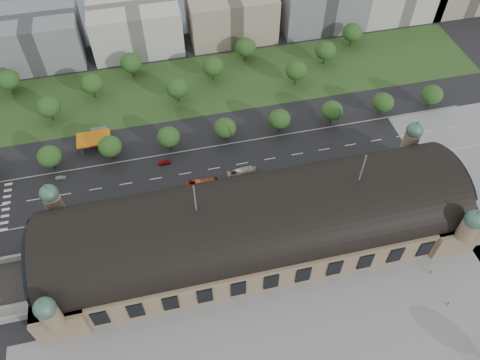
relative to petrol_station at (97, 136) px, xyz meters
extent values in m
plane|color=black|center=(53.91, -65.28, -2.95)|extent=(900.00, 900.00, 0.00)
cube|color=#8E7558|center=(53.91, -65.28, 3.05)|extent=(150.00, 40.00, 12.00)
cube|color=#8E7558|center=(-13.09, -65.28, 3.05)|extent=(16.00, 43.00, 12.00)
cube|color=#8E7558|center=(120.91, -65.28, 3.05)|extent=(16.00, 43.00, 12.00)
cylinder|color=black|center=(53.91, -65.28, 9.05)|extent=(144.00, 37.60, 37.60)
cylinder|color=black|center=(-19.09, -65.28, 11.05)|extent=(1.20, 32.00, 32.00)
cylinder|color=black|center=(126.91, -65.28, 11.05)|extent=(1.20, 32.00, 32.00)
cylinder|color=#8E7558|center=(-13.09, -44.28, 13.05)|extent=(6.00, 6.00, 8.00)
sphere|color=#416958|center=(-13.09, -44.28, 18.55)|extent=(6.40, 6.40, 6.40)
cone|color=#416958|center=(-13.09, -44.28, 22.55)|extent=(1.00, 1.00, 2.50)
cylinder|color=#8E7558|center=(120.91, -44.28, 13.05)|extent=(6.00, 6.00, 8.00)
sphere|color=#416958|center=(120.91, -44.28, 18.55)|extent=(6.40, 6.40, 6.40)
cone|color=#416958|center=(120.91, -44.28, 22.55)|extent=(1.00, 1.00, 2.50)
cylinder|color=#8E7558|center=(-13.09, -86.28, 13.05)|extent=(6.00, 6.00, 8.00)
sphere|color=#416958|center=(-13.09, -86.28, 18.55)|extent=(6.40, 6.40, 6.40)
cone|color=#416958|center=(-13.09, -86.28, 22.55)|extent=(1.00, 1.00, 2.50)
cylinder|color=#8E7558|center=(120.91, -86.28, 13.05)|extent=(6.00, 6.00, 8.00)
sphere|color=#416958|center=(120.91, -86.28, 18.55)|extent=(6.40, 6.40, 6.40)
cone|color=#416958|center=(120.91, -86.28, 22.55)|extent=(1.00, 1.00, 2.50)
cylinder|color=#59595B|center=(33.91, -65.28, 28.55)|extent=(0.50, 0.50, 12.00)
cylinder|color=#59595B|center=(88.91, -65.28, 28.55)|extent=(0.50, 0.50, 12.00)
cube|color=gray|center=(63.91, -109.28, -2.95)|extent=(190.00, 48.00, 0.12)
cube|color=black|center=(33.91, -27.28, -2.95)|extent=(260.00, 26.00, 0.10)
cube|color=#2A491D|center=(38.91, 27.72, -2.95)|extent=(300.00, 45.00, 0.10)
cube|color=#C9680B|center=(-1.09, -3.28, 1.75)|extent=(14.00, 9.00, 0.70)
cube|color=#59595B|center=(0.91, 2.72, -1.35)|extent=(7.00, 5.00, 3.20)
cylinder|color=#59595B|center=(-6.59, -0.08, -0.75)|extent=(0.50, 0.50, 4.40)
cylinder|color=#59595B|center=(4.41, -0.08, -0.75)|extent=(0.50, 0.50, 4.40)
cylinder|color=#59595B|center=(-6.59, -6.48, -0.75)|extent=(0.50, 0.50, 4.40)
cylinder|color=#59595B|center=(4.41, -6.48, -0.75)|extent=(0.50, 0.50, 4.40)
cube|color=gray|center=(-26.09, 67.72, 9.05)|extent=(45.00, 32.00, 24.00)
cube|color=beige|center=(23.91, 67.72, 9.05)|extent=(45.00, 32.00, 24.00)
cube|color=tan|center=(73.91, 67.72, 9.05)|extent=(45.00, 32.00, 24.00)
cube|color=gray|center=(123.91, 67.72, 9.05)|extent=(45.00, 32.00, 24.00)
cylinder|color=#2D2116|center=(-18.09, -12.28, -0.79)|extent=(0.70, 0.70, 4.32)
ellipsoid|color=#264D1B|center=(-18.09, -12.28, 4.49)|extent=(9.60, 9.60, 8.16)
cylinder|color=#2D2116|center=(5.91, -12.28, -0.79)|extent=(0.70, 0.70, 4.32)
ellipsoid|color=#264D1B|center=(5.91, -12.28, 4.49)|extent=(9.60, 9.60, 8.16)
cylinder|color=#2D2116|center=(29.91, -12.28, -0.79)|extent=(0.70, 0.70, 4.32)
ellipsoid|color=#264D1B|center=(29.91, -12.28, 4.49)|extent=(9.60, 9.60, 8.16)
cylinder|color=#2D2116|center=(53.91, -12.28, -0.79)|extent=(0.70, 0.70, 4.32)
ellipsoid|color=#264D1B|center=(53.91, -12.28, 4.49)|extent=(9.60, 9.60, 8.16)
cylinder|color=#2D2116|center=(77.91, -12.28, -0.79)|extent=(0.70, 0.70, 4.32)
ellipsoid|color=#264D1B|center=(77.91, -12.28, 4.49)|extent=(9.60, 9.60, 8.16)
cylinder|color=#2D2116|center=(101.91, -12.28, -0.79)|extent=(0.70, 0.70, 4.32)
ellipsoid|color=#264D1B|center=(101.91, -12.28, 4.49)|extent=(9.60, 9.60, 8.16)
cylinder|color=#2D2116|center=(125.91, -12.28, -0.79)|extent=(0.70, 0.70, 4.32)
ellipsoid|color=#264D1B|center=(125.91, -12.28, 4.49)|extent=(9.60, 9.60, 8.16)
cylinder|color=#2D2116|center=(149.91, -12.28, -0.79)|extent=(0.70, 0.70, 4.32)
ellipsoid|color=#264D1B|center=(149.91, -12.28, 4.49)|extent=(9.60, 9.60, 8.16)
cylinder|color=#2D2116|center=(-38.09, 41.72, -0.61)|extent=(0.70, 0.70, 4.68)
ellipsoid|color=#264D1B|center=(-38.09, 41.72, 5.11)|extent=(10.40, 10.40, 8.84)
cylinder|color=#2D2116|center=(-19.09, 17.72, -0.61)|extent=(0.70, 0.70, 4.68)
ellipsoid|color=#264D1B|center=(-19.09, 17.72, 5.11)|extent=(10.40, 10.40, 8.84)
cylinder|color=#2D2116|center=(-0.09, 29.72, -0.61)|extent=(0.70, 0.70, 4.68)
ellipsoid|color=#264D1B|center=(-0.09, 29.72, 5.11)|extent=(10.40, 10.40, 8.84)
cylinder|color=#2D2116|center=(18.91, 41.72, -0.61)|extent=(0.70, 0.70, 4.68)
ellipsoid|color=#264D1B|center=(18.91, 41.72, 5.11)|extent=(10.40, 10.40, 8.84)
cylinder|color=#2D2116|center=(37.91, 17.72, -0.61)|extent=(0.70, 0.70, 4.68)
ellipsoid|color=#264D1B|center=(37.91, 17.72, 5.11)|extent=(10.40, 10.40, 8.84)
cylinder|color=#2D2116|center=(56.91, 29.72, -0.61)|extent=(0.70, 0.70, 4.68)
ellipsoid|color=#264D1B|center=(56.91, 29.72, 5.11)|extent=(10.40, 10.40, 8.84)
cylinder|color=#2D2116|center=(75.91, 41.72, -0.61)|extent=(0.70, 0.70, 4.68)
ellipsoid|color=#264D1B|center=(75.91, 41.72, 5.11)|extent=(10.40, 10.40, 8.84)
cylinder|color=#2D2116|center=(94.91, 17.72, -0.61)|extent=(0.70, 0.70, 4.68)
ellipsoid|color=#264D1B|center=(94.91, 17.72, 5.11)|extent=(10.40, 10.40, 8.84)
cylinder|color=#2D2116|center=(113.91, 29.72, -0.61)|extent=(0.70, 0.70, 4.68)
ellipsoid|color=#264D1B|center=(113.91, 29.72, 5.11)|extent=(10.40, 10.40, 8.84)
cylinder|color=#2D2116|center=(132.91, 41.72, -0.61)|extent=(0.70, 0.70, 4.68)
ellipsoid|color=#264D1B|center=(132.91, 41.72, 5.11)|extent=(10.40, 10.40, 8.84)
imported|color=#95969D|center=(-15.49, -18.67, -2.29)|extent=(4.02, 1.42, 1.32)
imported|color=maroon|center=(26.43, -19.88, -2.19)|extent=(5.25, 2.17, 1.52)
imported|color=#171F41|center=(54.85, -32.81, -2.28)|extent=(4.05, 1.94, 1.34)
imported|color=white|center=(116.05, -35.73, -2.25)|extent=(5.26, 2.88, 1.40)
imported|color=black|center=(-26.09, -44.28, -2.15)|extent=(4.82, 4.38, 1.60)
imported|color=maroon|center=(6.46, -44.28, -2.28)|extent=(5.26, 4.39, 1.34)
imported|color=#1B244D|center=(-14.62, -44.28, -2.22)|extent=(5.30, 4.42, 1.45)
imported|color=slate|center=(1.08, -44.28, -2.15)|extent=(4.89, 4.25, 1.59)
imported|color=silver|center=(19.45, -44.28, -2.21)|extent=(4.68, 3.67, 1.49)
imported|color=gray|center=(23.75, -40.28, -2.30)|extent=(5.13, 3.70, 1.30)
imported|color=black|center=(28.97, -40.28, -2.27)|extent=(5.01, 3.66, 1.35)
imported|color=#D04821|center=(39.71, -35.65, -1.16)|extent=(12.97, 3.75, 3.57)
imported|color=silver|center=(56.36, -33.28, -1.29)|extent=(12.13, 3.74, 3.33)
imported|color=beige|center=(76.81, -38.28, -1.35)|extent=(11.58, 3.18, 3.20)
imported|color=gray|center=(109.63, -91.80, -2.18)|extent=(0.77, 0.46, 1.54)
imported|color=gray|center=(109.72, -103.53, -2.14)|extent=(0.69, 0.70, 1.63)
camera|label=1|loc=(27.62, -153.47, 142.25)|focal=35.00mm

